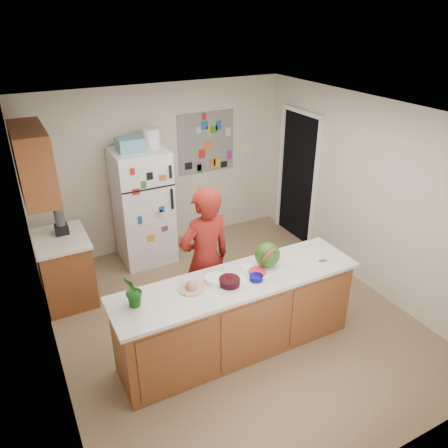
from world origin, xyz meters
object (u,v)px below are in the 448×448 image
refrigerator (143,207)px  person (205,260)px  watermelon (267,255)px  cherry_bowl (229,282)px

refrigerator → person: size_ratio=0.96×
watermelon → cherry_bowl: (-0.52, -0.12, -0.11)m
refrigerator → watermelon: size_ratio=6.20×
refrigerator → person: 1.84m
refrigerator → person: person is taller
person → cherry_bowl: size_ratio=8.21×
refrigerator → cherry_bowl: 2.42m
refrigerator → person: (0.13, -1.83, 0.04)m
person → refrigerator: bearing=-91.6°
watermelon → cherry_bowl: watermelon is taller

